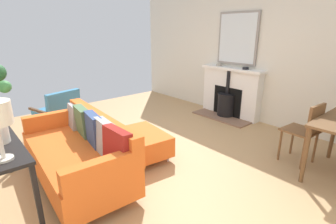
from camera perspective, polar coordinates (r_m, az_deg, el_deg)
name	(u,v)px	position (r m, az deg, el deg)	size (l,w,h in m)	color
ground_plane	(141,153)	(3.82, -6.20, -9.27)	(5.24, 6.13, 0.01)	tan
wall_left	(248,51)	(5.34, 17.56, 12.98)	(0.12, 6.13, 2.69)	beige
fireplace	(230,95)	(5.43, 13.71, 3.70)	(0.61, 1.38, 1.01)	brown
mirror_over_mantel	(237,39)	(5.37, 15.39, 15.69)	(0.04, 0.89, 1.01)	gray
mantel_bowl_near	(219,65)	(5.54, 11.44, 10.40)	(0.12, 0.12, 0.04)	#9E9384
mantel_bowl_far	(246,68)	(5.17, 17.10, 9.44)	(0.12, 0.12, 0.04)	black
sofa	(81,151)	(3.23, -19.05, -8.37)	(0.92, 1.85, 0.81)	#B2B2B7
ottoman	(140,143)	(3.61, -6.39, -6.91)	(0.75, 0.87, 0.37)	#B2B2B7
armchair_accent	(59,109)	(4.74, -23.39, 0.72)	(0.79, 0.72, 0.78)	#4C3321
dining_chair_near_fireplace	(307,128)	(3.78, 28.81, -3.27)	(0.43, 0.43, 0.86)	brown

